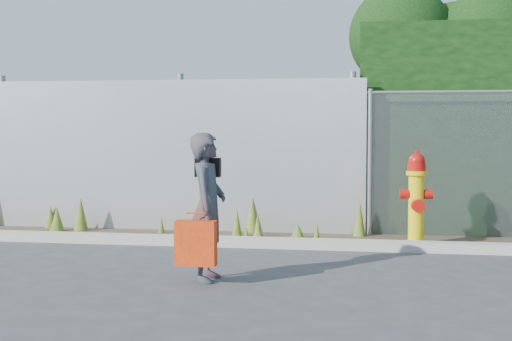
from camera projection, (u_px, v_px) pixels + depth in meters
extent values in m
plane|color=#3A393C|center=(263.00, 278.00, 7.20)|extent=(80.00, 80.00, 0.00)
cube|color=#A59D95|center=(285.00, 243.00, 8.97)|extent=(16.00, 0.22, 0.12)
cube|color=#3F3224|center=(290.00, 240.00, 9.57)|extent=(16.00, 1.20, 0.01)
cone|color=#4B611D|center=(161.00, 226.00, 10.09)|extent=(0.10, 0.10, 0.24)
cone|color=#4B611D|center=(246.00, 235.00, 9.35)|extent=(0.10, 0.10, 0.21)
cone|color=#4B611D|center=(57.00, 220.00, 10.26)|extent=(0.21, 0.21, 0.36)
cone|color=#4B611D|center=(51.00, 217.00, 10.64)|extent=(0.18, 0.18, 0.34)
cone|color=#4B611D|center=(298.00, 232.00, 9.62)|extent=(0.20, 0.20, 0.20)
cone|color=#4B611D|center=(258.00, 235.00, 9.23)|extent=(0.23, 0.23, 0.24)
cone|color=#4B611D|center=(317.00, 234.00, 9.22)|extent=(0.11, 0.11, 0.28)
cone|color=#4B611D|center=(253.00, 216.00, 10.19)|extent=(0.21, 0.21, 0.51)
cone|color=#4B611D|center=(360.00, 219.00, 9.78)|extent=(0.17, 0.17, 0.50)
cone|color=#4B611D|center=(81.00, 215.00, 10.31)|extent=(0.21, 0.21, 0.49)
cone|color=#4B611D|center=(258.00, 226.00, 9.68)|extent=(0.13, 0.13, 0.36)
cone|color=#4B611D|center=(237.00, 224.00, 9.68)|extent=(0.16, 0.16, 0.40)
cube|color=#AEB1B5|center=(78.00, 155.00, 10.60)|extent=(8.50, 0.08, 2.20)
cylinder|color=gray|center=(4.00, 151.00, 10.92)|extent=(0.10, 0.10, 2.30)
cylinder|color=gray|center=(181.00, 152.00, 10.47)|extent=(0.10, 0.10, 2.30)
cylinder|color=gray|center=(352.00, 153.00, 10.08)|extent=(0.10, 0.10, 2.30)
cylinder|color=gray|center=(370.00, 163.00, 9.93)|extent=(0.07, 0.07, 2.05)
sphere|color=black|center=(401.00, 36.00, 10.79)|extent=(1.56, 1.56, 1.56)
sphere|color=black|center=(454.00, 50.00, 10.90)|extent=(1.45, 1.45, 1.45)
sphere|color=black|center=(488.00, 45.00, 10.59)|extent=(1.62, 1.62, 1.62)
cylinder|color=yellow|center=(416.00, 244.00, 9.07)|extent=(0.30, 0.30, 0.06)
cylinder|color=yellow|center=(416.00, 211.00, 9.05)|extent=(0.19, 0.19, 0.92)
cylinder|color=yellow|center=(417.00, 173.00, 9.02)|extent=(0.26, 0.26, 0.05)
cylinder|color=#B20F0A|center=(417.00, 167.00, 9.01)|extent=(0.23, 0.23, 0.11)
sphere|color=#B20F0A|center=(417.00, 161.00, 9.01)|extent=(0.21, 0.21, 0.21)
cylinder|color=#B20F0A|center=(417.00, 153.00, 9.00)|extent=(0.05, 0.05, 0.05)
cylinder|color=#B20F0A|center=(404.00, 194.00, 9.06)|extent=(0.11, 0.12, 0.12)
cylinder|color=#B20F0A|center=(428.00, 194.00, 9.01)|extent=(0.11, 0.12, 0.12)
cylinder|color=#B20F0A|center=(417.00, 206.00, 8.89)|extent=(0.16, 0.13, 0.16)
imported|color=#0F5A5F|center=(208.00, 207.00, 7.05)|extent=(0.36, 0.54, 1.47)
cube|color=red|center=(196.00, 243.00, 6.83)|extent=(0.39, 0.14, 0.43)
cylinder|color=red|center=(196.00, 213.00, 6.81)|extent=(0.19, 0.02, 0.02)
cube|color=black|center=(208.00, 167.00, 7.13)|extent=(0.26, 0.11, 0.19)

